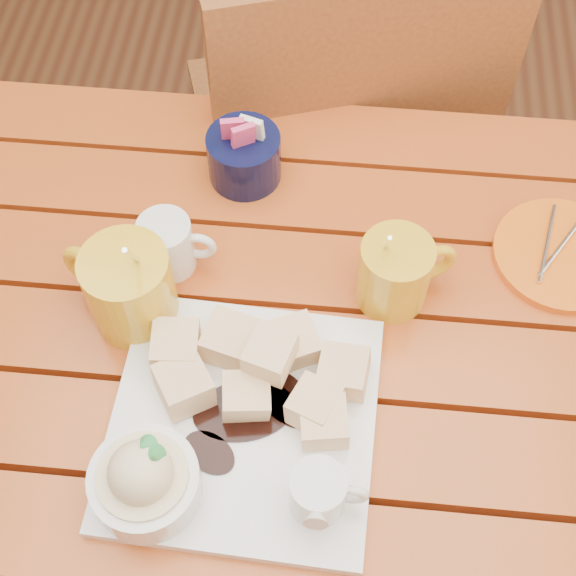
# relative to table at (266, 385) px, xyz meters

# --- Properties ---
(ground) EXTENTS (5.00, 5.00, 0.00)m
(ground) POSITION_rel_table_xyz_m (0.00, -0.00, -0.64)
(ground) COLOR #502717
(ground) RESTS_ON ground
(table) EXTENTS (1.20, 0.79, 0.75)m
(table) POSITION_rel_table_xyz_m (0.00, 0.00, 0.00)
(table) COLOR #AA4C15
(table) RESTS_ON ground
(dessert_plate) EXTENTS (0.30, 0.30, 0.12)m
(dessert_plate) POSITION_rel_table_xyz_m (-0.03, -0.12, 0.14)
(dessert_plate) COLOR white
(dessert_plate) RESTS_ON table
(coffee_mug_left) EXTENTS (0.14, 0.10, 0.17)m
(coffee_mug_left) POSITION_rel_table_xyz_m (-0.16, 0.03, 0.17)
(coffee_mug_left) COLOR gold
(coffee_mug_left) RESTS_ON table
(coffee_mug_right) EXTENTS (0.12, 0.09, 0.14)m
(coffee_mug_right) POSITION_rel_table_xyz_m (0.15, 0.09, 0.16)
(coffee_mug_right) COLOR gold
(coffee_mug_right) RESTS_ON table
(cream_pitcher) EXTENTS (0.09, 0.08, 0.08)m
(cream_pitcher) POSITION_rel_table_xyz_m (-0.13, 0.10, 0.15)
(cream_pitcher) COLOR white
(cream_pitcher) RESTS_ON table
(sugar_caddy) EXTENTS (0.10, 0.10, 0.10)m
(sugar_caddy) POSITION_rel_table_xyz_m (-0.05, 0.26, 0.14)
(sugar_caddy) COLOR black
(sugar_caddy) RESTS_ON table
(orange_saucer) EXTENTS (0.17, 0.17, 0.02)m
(orange_saucer) POSITION_rel_table_xyz_m (0.36, 0.16, 0.11)
(orange_saucer) COLOR orange
(orange_saucer) RESTS_ON table
(chair_far) EXTENTS (0.56, 0.56, 0.95)m
(chair_far) POSITION_rel_table_xyz_m (0.07, 0.53, -0.11)
(chair_far) COLOR brown
(chair_far) RESTS_ON ground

